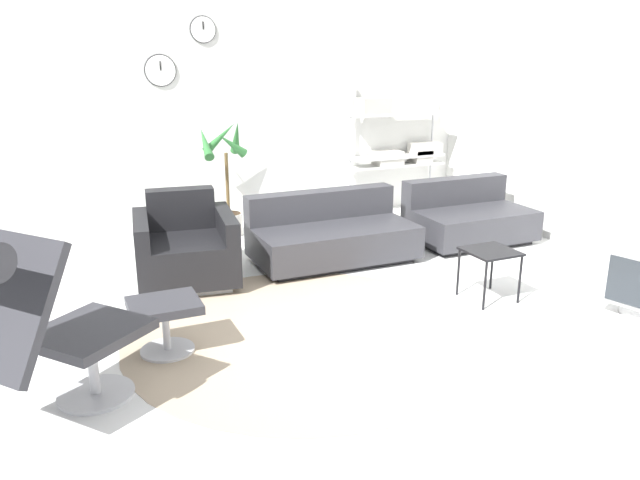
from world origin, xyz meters
name	(u,v)px	position (x,y,z in m)	size (l,w,h in m)	color
ground_plane	(330,325)	(0.00, 0.00, 0.00)	(12.00, 12.00, 0.00)	white
wall_back	(216,101)	(0.00, 2.99, 1.40)	(12.00, 0.09, 2.80)	silver
round_rug	(304,333)	(-0.23, -0.05, 0.00)	(2.54, 2.54, 0.01)	tan
lounge_chair	(34,310)	(-1.92, -0.53, 0.67)	(1.11, 1.03, 1.15)	#BCBCC1
ottoman	(165,315)	(-1.17, 0.07, 0.26)	(0.46, 0.39, 0.36)	#BCBCC1
armchair_red	(186,250)	(-0.76, 1.33, 0.29)	(0.93, 0.93, 0.77)	silver
couch_low	(331,236)	(0.64, 1.37, 0.23)	(1.52, 0.82, 0.63)	black
couch_second	(467,219)	(2.22, 1.36, 0.23)	(1.22, 0.81, 0.63)	black
side_table	(490,256)	(1.38, -0.05, 0.36)	(0.38, 0.38, 0.41)	black
potted_plant	(226,188)	(-0.04, 2.57, 0.53)	(0.48, 0.48, 1.26)	silver
shelf_unit	(397,141)	(2.18, 2.77, 0.88)	(1.23, 0.28, 1.62)	#BCBCC1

